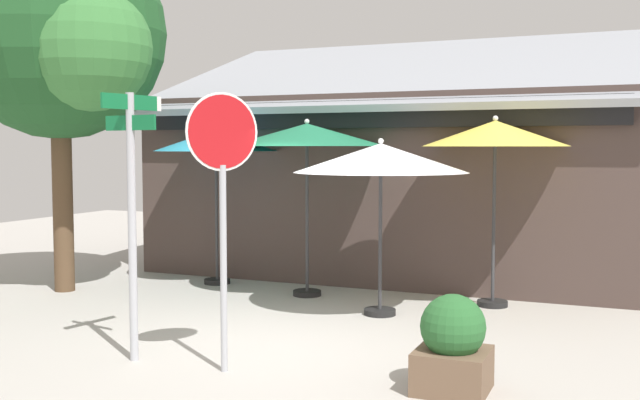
# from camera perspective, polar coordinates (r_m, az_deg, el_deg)

# --- Properties ---
(ground_plane) EXTENTS (28.00, 28.00, 0.10)m
(ground_plane) POSITION_cam_1_polar(r_m,az_deg,el_deg) (9.22, -2.65, -10.78)
(ground_plane) COLOR #ADA8A0
(cafe_building) EXTENTS (9.14, 5.40, 4.67)m
(cafe_building) POSITION_cam_1_polar(r_m,az_deg,el_deg) (14.36, 6.59, 1.58)
(cafe_building) COLOR #473833
(cafe_building) RESTS_ON ground
(street_sign_post) EXTENTS (0.74, 0.80, 2.90)m
(street_sign_post) POSITION_cam_1_polar(r_m,az_deg,el_deg) (8.20, -14.27, -0.00)
(street_sign_post) COLOR #A8AAB2
(street_sign_post) RESTS_ON ground
(stop_sign) EXTENTS (0.46, 0.67, 2.87)m
(stop_sign) POSITION_cam_1_polar(r_m,az_deg,el_deg) (7.59, -7.50, 1.77)
(stop_sign) COLOR #A8AAB2
(stop_sign) RESTS_ON ground
(patio_umbrella_teal_left) EXTENTS (2.07, 2.07, 2.68)m
(patio_umbrella_teal_left) POSITION_cam_1_polar(r_m,az_deg,el_deg) (12.59, -8.02, 4.43)
(patio_umbrella_teal_left) COLOR black
(patio_umbrella_teal_left) RESTS_ON ground
(patio_umbrella_forest_green_center) EXTENTS (2.45, 2.45, 2.75)m
(patio_umbrella_forest_green_center) POSITION_cam_1_polar(r_m,az_deg,el_deg) (11.45, -1.01, 4.93)
(patio_umbrella_forest_green_center) COLOR black
(patio_umbrella_forest_green_center) RESTS_ON ground
(patio_umbrella_ivory_right) EXTENTS (2.40, 2.40, 2.44)m
(patio_umbrella_ivory_right) POSITION_cam_1_polar(r_m,az_deg,el_deg) (10.15, 4.69, 3.15)
(patio_umbrella_ivory_right) COLOR black
(patio_umbrella_ivory_right) RESTS_ON ground
(patio_umbrella_mustard_far_right) EXTENTS (2.10, 2.10, 2.77)m
(patio_umbrella_mustard_far_right) POSITION_cam_1_polar(r_m,az_deg,el_deg) (10.97, 13.33, 4.86)
(patio_umbrella_mustard_far_right) COLOR black
(patio_umbrella_mustard_far_right) RESTS_ON ground
(shade_tree) EXTENTS (3.56, 3.37, 5.80)m
(shade_tree) POSITION_cam_1_polar(r_m,az_deg,el_deg) (12.52, -19.17, 11.84)
(shade_tree) COLOR brown
(shade_tree) RESTS_ON ground
(sidewalk_planter) EXTENTS (0.68, 0.68, 0.93)m
(sidewalk_planter) POSITION_cam_1_polar(r_m,az_deg,el_deg) (7.25, 10.17, -10.98)
(sidewalk_planter) COLOR brown
(sidewalk_planter) RESTS_ON ground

